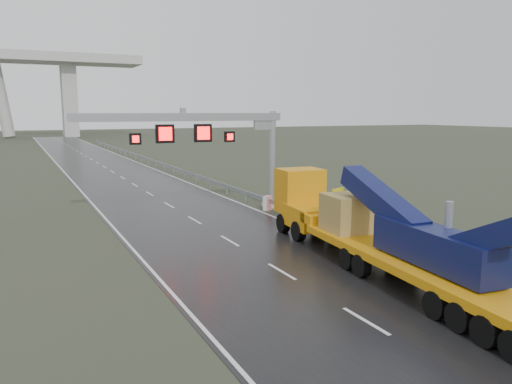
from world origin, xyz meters
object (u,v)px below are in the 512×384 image
heavy_haul_truck (362,226)px  striped_barrier (267,203)px  sign_gantry (212,134)px  exit_sign_pair (337,198)px

heavy_haul_truck → striped_barrier: (1.74, 13.29, -1.23)m
sign_gantry → exit_sign_pair: sign_gantry is taller
sign_gantry → striped_barrier: 6.47m
exit_sign_pair → striped_barrier: (-2.20, 5.67, -1.08)m
heavy_haul_truck → striped_barrier: heavy_haul_truck is taller
sign_gantry → striped_barrier: bearing=-13.7°
exit_sign_pair → striped_barrier: exit_sign_pair is taller
sign_gantry → exit_sign_pair: 9.84m
exit_sign_pair → striped_barrier: bearing=87.3°
heavy_haul_truck → exit_sign_pair: size_ratio=8.47×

